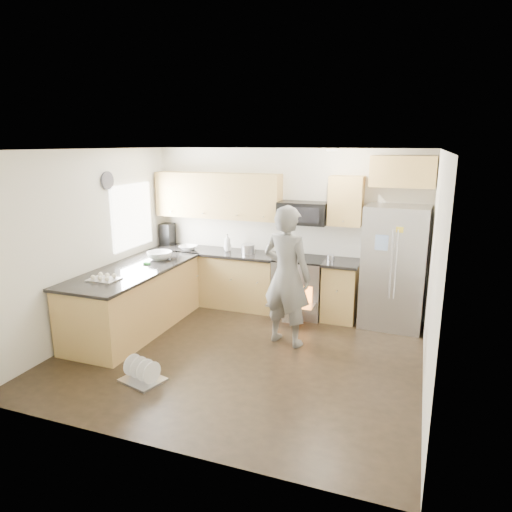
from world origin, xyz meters
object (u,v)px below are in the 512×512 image
at_px(stove_range, 300,273).
at_px(person, 287,276).
at_px(refrigerator, 394,267).
at_px(dish_rack, 142,375).

relative_size(stove_range, person, 0.94).
relative_size(refrigerator, person, 0.95).
xyz_separation_m(refrigerator, dish_rack, (-2.57, -2.72, -0.83)).
bearing_deg(refrigerator, dish_rack, -130.16).
bearing_deg(refrigerator, stove_range, -176.57).
bearing_deg(stove_range, refrigerator, 0.30).
bearing_deg(dish_rack, person, 51.53).
height_order(refrigerator, person, person).
height_order(refrigerator, dish_rack, refrigerator).
distance_m(stove_range, refrigerator, 1.44).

